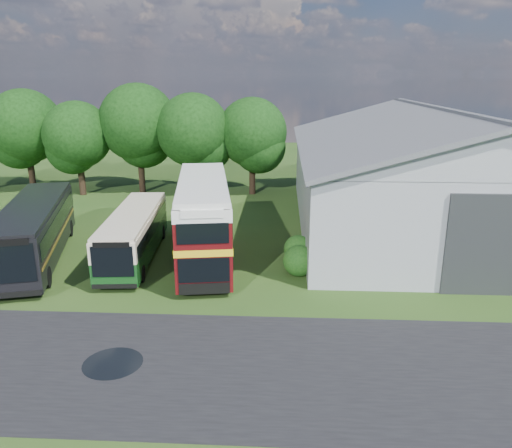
# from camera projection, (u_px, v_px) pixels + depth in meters

# --- Properties ---
(ground) EXTENTS (120.00, 120.00, 0.00)m
(ground) POSITION_uv_depth(u_px,v_px,m) (171.00, 326.00, 21.18)
(ground) COLOR #1E3E13
(ground) RESTS_ON ground
(asphalt_road) EXTENTS (60.00, 8.00, 0.02)m
(asphalt_road) POSITION_uv_depth(u_px,v_px,m) (234.00, 367.00, 18.16)
(asphalt_road) COLOR black
(asphalt_road) RESTS_ON ground
(puddle) EXTENTS (2.20, 2.20, 0.01)m
(puddle) POSITION_uv_depth(u_px,v_px,m) (113.00, 364.00, 18.39)
(puddle) COLOR black
(puddle) RESTS_ON ground
(storage_shed) EXTENTS (18.80, 24.80, 8.15)m
(storage_shed) POSITION_uv_depth(u_px,v_px,m) (432.00, 166.00, 34.51)
(storage_shed) COLOR gray
(storage_shed) RESTS_ON ground
(tree_left_a) EXTENTS (6.46, 6.46, 9.12)m
(tree_left_a) POSITION_uv_depth(u_px,v_px,m) (25.00, 126.00, 43.84)
(tree_left_a) COLOR black
(tree_left_a) RESTS_ON ground
(tree_left_b) EXTENTS (5.78, 5.78, 8.16)m
(tree_left_b) POSITION_uv_depth(u_px,v_px,m) (77.00, 135.00, 42.81)
(tree_left_b) COLOR black
(tree_left_b) RESTS_ON ground
(tree_mid) EXTENTS (6.80, 6.80, 9.60)m
(tree_mid) POSITION_uv_depth(u_px,v_px,m) (138.00, 123.00, 43.53)
(tree_mid) COLOR black
(tree_mid) RESTS_ON ground
(tree_right_a) EXTENTS (6.26, 6.26, 8.83)m
(tree_right_a) POSITION_uv_depth(u_px,v_px,m) (193.00, 130.00, 42.46)
(tree_right_a) COLOR black
(tree_right_a) RESTS_ON ground
(tree_right_b) EXTENTS (5.98, 5.98, 8.45)m
(tree_right_b) POSITION_uv_depth(u_px,v_px,m) (252.00, 132.00, 43.05)
(tree_right_b) COLOR black
(tree_right_b) RESTS_ON ground
(shrub_front) EXTENTS (1.70, 1.70, 1.70)m
(shrub_front) POSITION_uv_depth(u_px,v_px,m) (299.00, 274.00, 26.64)
(shrub_front) COLOR #194714
(shrub_front) RESTS_ON ground
(shrub_mid) EXTENTS (1.60, 1.60, 1.60)m
(shrub_mid) POSITION_uv_depth(u_px,v_px,m) (298.00, 261.00, 28.55)
(shrub_mid) COLOR #194714
(shrub_mid) RESTS_ON ground
(bus_green_single) EXTENTS (3.14, 10.18, 2.76)m
(bus_green_single) POSITION_uv_depth(u_px,v_px,m) (134.00, 234.00, 28.59)
(bus_green_single) COLOR black
(bus_green_single) RESTS_ON ground
(bus_maroon_double) EXTENTS (4.39, 11.21, 4.69)m
(bus_maroon_double) POSITION_uv_depth(u_px,v_px,m) (204.00, 221.00, 28.08)
(bus_maroon_double) COLOR black
(bus_maroon_double) RESTS_ON ground
(bus_dark_single) EXTENTS (5.88, 12.30, 3.31)m
(bus_dark_single) POSITION_uv_depth(u_px,v_px,m) (34.00, 231.00, 28.21)
(bus_dark_single) COLOR black
(bus_dark_single) RESTS_ON ground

